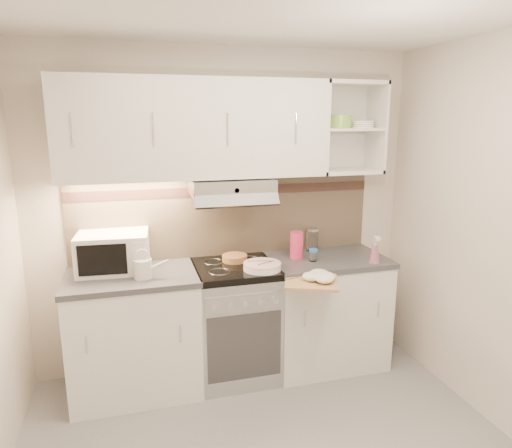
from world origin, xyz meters
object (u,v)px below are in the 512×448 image
object	(u,v)px
pink_pitcher	(297,245)
glass_jar	(312,240)
watering_can	(144,268)
plate_stack	(262,266)
spray_bottle	(375,252)
microwave	(113,252)
cutting_board	(311,282)
electric_range	(235,321)

from	to	relation	value
pink_pitcher	glass_jar	distance (m)	0.25
watering_can	pink_pitcher	size ratio (longest dim) A/B	1.15
plate_stack	pink_pitcher	world-z (taller)	pink_pitcher
spray_bottle	glass_jar	bearing A→B (deg)	138.42
microwave	cutting_board	distance (m)	1.43
electric_range	spray_bottle	world-z (taller)	spray_bottle
cutting_board	pink_pitcher	bearing A→B (deg)	104.04
plate_stack	glass_jar	xyz separation A→B (m)	(0.53, 0.35, 0.07)
watering_can	plate_stack	size ratio (longest dim) A/B	0.88
pink_pitcher	cutting_board	size ratio (longest dim) A/B	0.58
electric_range	spray_bottle	bearing A→B (deg)	-11.94
electric_range	watering_can	bearing A→B (deg)	-170.98
microwave	plate_stack	distance (m)	1.07
watering_can	glass_jar	size ratio (longest dim) A/B	1.27
watering_can	glass_jar	distance (m)	1.40
spray_bottle	watering_can	bearing A→B (deg)	-174.14
glass_jar	spray_bottle	bearing A→B (deg)	-51.31
electric_range	cutting_board	bearing A→B (deg)	-42.27
electric_range	spray_bottle	xyz separation A→B (m)	(1.04, -0.22, 0.54)
microwave	spray_bottle	size ratio (longest dim) A/B	2.33
electric_range	pink_pitcher	xyz separation A→B (m)	(0.51, 0.05, 0.55)
cutting_board	plate_stack	bearing A→B (deg)	158.80
glass_jar	pink_pitcher	bearing A→B (deg)	-142.50
microwave	plate_stack	size ratio (longest dim) A/B	1.88
watering_can	plate_stack	distance (m)	0.83
spray_bottle	electric_range	bearing A→B (deg)	177.79
plate_stack	cutting_board	distance (m)	0.38
glass_jar	watering_can	bearing A→B (deg)	-167.41
spray_bottle	microwave	bearing A→B (deg)	179.73
microwave	plate_stack	world-z (taller)	microwave
microwave	pink_pitcher	xyz separation A→B (m)	(1.37, -0.06, -0.03)
pink_pitcher	cutting_board	xyz separation A→B (m)	(-0.06, -0.46, -0.14)
cutting_board	glass_jar	bearing A→B (deg)	88.82
electric_range	watering_can	size ratio (longest dim) A/B	3.71
watering_can	cutting_board	size ratio (longest dim) A/B	0.67
microwave	pink_pitcher	bearing A→B (deg)	1.39
pink_pitcher	spray_bottle	xyz separation A→B (m)	(0.53, -0.27, -0.02)
pink_pitcher	cutting_board	bearing A→B (deg)	-117.96
watering_can	spray_bottle	bearing A→B (deg)	5.31
spray_bottle	pink_pitcher	bearing A→B (deg)	162.68
pink_pitcher	glass_jar	size ratio (longest dim) A/B	1.10
pink_pitcher	plate_stack	bearing A→B (deg)	-169.83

